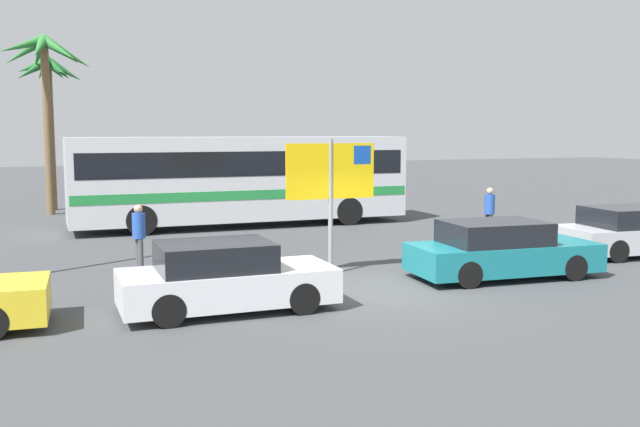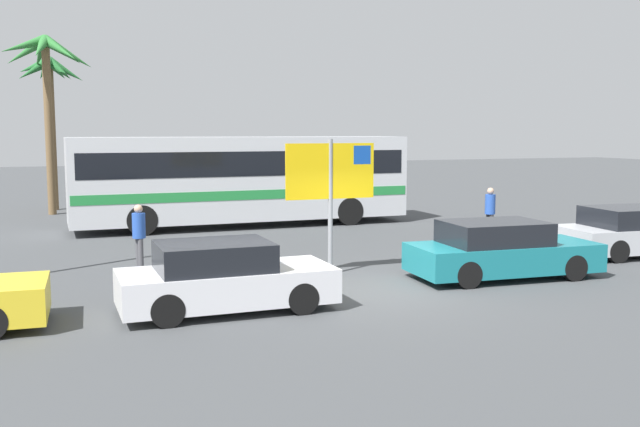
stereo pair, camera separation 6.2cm
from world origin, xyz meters
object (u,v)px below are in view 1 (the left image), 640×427
bus_front_coach (242,176)px  ferry_sign (332,176)px  car_teal (501,251)px  pedestrian_crossing_lot (489,209)px  car_silver (637,232)px  pedestrian_by_bus (139,232)px  car_white (224,278)px

bus_front_coach → ferry_sign: bearing=-91.5°
car_teal → pedestrian_crossing_lot: pedestrian_crossing_lot is taller
ferry_sign → car_silver: (8.79, -0.56, -1.69)m
bus_front_coach → pedestrian_by_bus: size_ratio=7.38×
car_teal → pedestrian_crossing_lot: size_ratio=2.75×
ferry_sign → pedestrian_crossing_lot: bearing=26.6°
bus_front_coach → car_teal: 11.43m
pedestrian_by_bus → car_white: bearing=-90.0°
ferry_sign → car_silver: bearing=-3.9°
bus_front_coach → pedestrian_by_bus: bearing=-122.9°
ferry_sign → car_silver: 8.97m
car_teal → car_white: 6.73m
car_silver → pedestrian_crossing_lot: (-2.06, 3.97, 0.31)m
ferry_sign → pedestrian_crossing_lot: 7.68m
car_silver → ferry_sign: bearing=-178.4°
car_white → car_teal: bearing=6.1°
ferry_sign → car_white: 4.42m
car_silver → car_white: bearing=-165.5°
pedestrian_crossing_lot → pedestrian_by_bus: bearing=5.3°
pedestrian_crossing_lot → car_white: bearing=30.0°
pedestrian_crossing_lot → car_silver: bearing=116.6°
ferry_sign → car_silver: ferry_sign is taller
pedestrian_by_bus → pedestrian_crossing_lot: bearing=-5.5°
car_silver → bus_front_coach: bearing=136.7°
car_teal → ferry_sign: bearing=156.5°
bus_front_coach → pedestrian_crossing_lot: bearing=-41.3°
ferry_sign → pedestrian_by_bus: size_ratio=2.00×
car_teal → pedestrian_by_bus: bearing=156.1°
ferry_sign → car_white: ferry_sign is taller
bus_front_coach → pedestrian_by_bus: (-4.44, -6.87, -0.85)m
car_white → pedestrian_by_bus: bearing=101.6°
ferry_sign → bus_front_coach: bearing=88.2°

